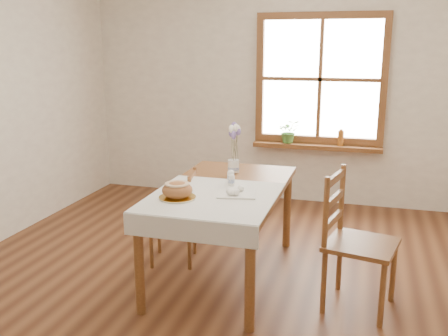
% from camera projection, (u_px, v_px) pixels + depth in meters
% --- Properties ---
extents(ground, '(5.00, 5.00, 0.00)m').
position_uv_depth(ground, '(213.00, 291.00, 3.81)').
color(ground, brown).
rests_on(ground, ground).
extents(room_walls, '(4.60, 5.10, 2.65)m').
position_uv_depth(room_walls, '(212.00, 63.00, 3.40)').
color(room_walls, white).
rests_on(room_walls, ground).
extents(window, '(1.46, 0.08, 1.46)m').
position_uv_depth(window, '(320.00, 79.00, 5.62)').
color(window, brown).
rests_on(window, ground).
extents(window_sill, '(1.46, 0.20, 0.05)m').
position_uv_depth(window_sill, '(317.00, 146.00, 5.74)').
color(window_sill, brown).
rests_on(window_sill, ground).
extents(dining_table, '(0.90, 1.60, 0.75)m').
position_uv_depth(dining_table, '(224.00, 197.00, 3.93)').
color(dining_table, brown).
rests_on(dining_table, ground).
extents(table_linen, '(0.91, 0.99, 0.01)m').
position_uv_depth(table_linen, '(212.00, 197.00, 3.62)').
color(table_linen, silver).
rests_on(table_linen, dining_table).
extents(chair_left, '(0.46, 0.45, 0.80)m').
position_uv_depth(chair_left, '(173.00, 217.00, 4.26)').
color(chair_left, brown).
rests_on(chair_left, ground).
extents(chair_right, '(0.57, 0.55, 0.99)m').
position_uv_depth(chair_right, '(362.00, 242.00, 3.47)').
color(chair_right, brown).
rests_on(chair_right, ground).
extents(bread_plate, '(0.27, 0.27, 0.01)m').
position_uv_depth(bread_plate, '(177.00, 198.00, 3.57)').
color(bread_plate, silver).
rests_on(bread_plate, table_linen).
extents(bread_loaf, '(0.22, 0.22, 0.12)m').
position_uv_depth(bread_loaf, '(177.00, 189.00, 3.55)').
color(bread_loaf, '#966035').
rests_on(bread_loaf, bread_plate).
extents(egg_napkin, '(0.32, 0.28, 0.01)m').
position_uv_depth(egg_napkin, '(237.00, 194.00, 3.66)').
color(egg_napkin, silver).
rests_on(egg_napkin, table_linen).
extents(eggs, '(0.25, 0.23, 0.05)m').
position_uv_depth(eggs, '(237.00, 190.00, 3.65)').
color(eggs, white).
rests_on(eggs, egg_napkin).
extents(salt_shaker, '(0.06, 0.06, 0.09)m').
position_uv_depth(salt_shaker, '(231.00, 180.00, 3.88)').
color(salt_shaker, silver).
rests_on(salt_shaker, table_linen).
extents(pepper_shaker, '(0.06, 0.06, 0.11)m').
position_uv_depth(pepper_shaker, '(231.00, 176.00, 3.97)').
color(pepper_shaker, silver).
rests_on(pepper_shaker, table_linen).
extents(flower_vase, '(0.13, 0.13, 0.11)m').
position_uv_depth(flower_vase, '(233.00, 167.00, 4.30)').
color(flower_vase, silver).
rests_on(flower_vase, dining_table).
extents(lavender_bouquet, '(0.17, 0.17, 0.32)m').
position_uv_depth(lavender_bouquet, '(234.00, 143.00, 4.25)').
color(lavender_bouquet, '#6A5495').
rests_on(lavender_bouquet, flower_vase).
extents(potted_plant, '(0.32, 0.33, 0.21)m').
position_uv_depth(potted_plant, '(289.00, 134.00, 5.80)').
color(potted_plant, '#437930').
rests_on(potted_plant, window_sill).
extents(amber_bottle, '(0.07, 0.07, 0.19)m').
position_uv_depth(amber_bottle, '(341.00, 137.00, 5.64)').
color(amber_bottle, '#9F591D').
rests_on(amber_bottle, window_sill).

